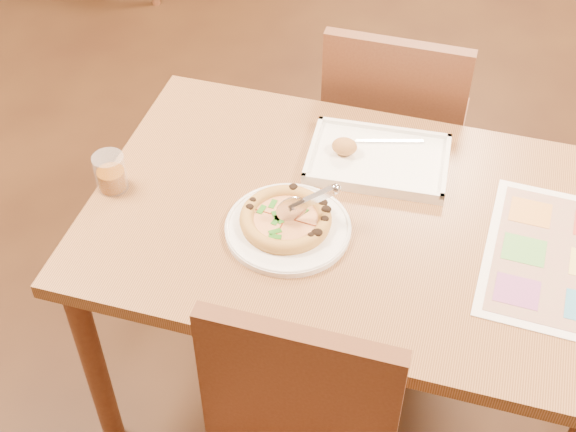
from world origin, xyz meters
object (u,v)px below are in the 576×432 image
(pizza_cutter, at_px, (307,202))
(chair_far, at_px, (394,119))
(plate, at_px, (288,228))
(pizza, at_px, (286,219))
(appetizer_tray, at_px, (375,159))
(menu, at_px, (557,258))
(glass_tumbler, at_px, (111,174))
(dining_table, at_px, (352,239))

(pizza_cutter, bearing_deg, chair_far, 49.67)
(plate, xyz_separation_m, pizza, (-0.01, 0.01, 0.02))
(pizza_cutter, relative_size, appetizer_tray, 0.35)
(pizza, height_order, pizza_cutter, pizza_cutter)
(menu, bearing_deg, glass_tumbler, -176.73)
(appetizer_tray, relative_size, menu, 0.82)
(pizza, bearing_deg, glass_tumbler, 178.20)
(pizza_cutter, bearing_deg, dining_table, 2.79)
(dining_table, distance_m, plate, 0.19)
(plate, distance_m, glass_tumbler, 0.47)
(chair_far, bearing_deg, pizza_cutter, 81.28)
(pizza_cutter, xyz_separation_m, appetizer_tray, (0.11, 0.27, -0.07))
(pizza_cutter, distance_m, menu, 0.60)
(chair_far, xyz_separation_m, menu, (0.49, -0.61, 0.16))
(glass_tumbler, bearing_deg, appetizer_tray, 23.97)
(chair_far, bearing_deg, appetizer_tray, 91.32)
(menu, bearing_deg, dining_table, 178.99)
(plate, height_order, glass_tumbler, glass_tumbler)
(dining_table, height_order, menu, menu)
(pizza, bearing_deg, chair_far, 77.69)
(dining_table, relative_size, chair_far, 2.77)
(dining_table, relative_size, plate, 4.29)
(pizza, bearing_deg, menu, 6.92)
(chair_far, xyz_separation_m, pizza, (-0.15, -0.69, 0.18))
(plate, xyz_separation_m, pizza_cutter, (0.04, 0.03, 0.07))
(plate, bearing_deg, menu, 7.92)
(plate, distance_m, appetizer_tray, 0.34)
(pizza_cutter, xyz_separation_m, menu, (0.59, 0.06, -0.08))
(pizza, bearing_deg, pizza_cutter, 17.88)
(menu, bearing_deg, plate, -172.08)
(chair_far, relative_size, pizza_cutter, 3.60)
(plate, bearing_deg, pizza_cutter, 33.42)
(appetizer_tray, bearing_deg, glass_tumbler, -156.03)
(pizza_cutter, height_order, menu, pizza_cutter)
(dining_table, distance_m, pizza_cutter, 0.21)
(glass_tumbler, xyz_separation_m, menu, (1.10, 0.06, -0.04))
(chair_far, height_order, pizza_cutter, chair_far)
(chair_far, relative_size, appetizer_tray, 1.25)
(dining_table, bearing_deg, plate, -145.87)
(menu, bearing_deg, appetizer_tray, 155.93)
(pizza_cutter, height_order, appetizer_tray, pizza_cutter)
(dining_table, xyz_separation_m, glass_tumbler, (-0.61, -0.07, 0.13))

